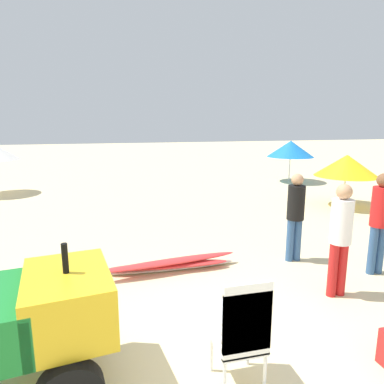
# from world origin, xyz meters

# --- Properties ---
(ground) EXTENTS (80.00, 80.00, 0.00)m
(ground) POSITION_xyz_m (0.00, 0.00, 0.00)
(ground) COLOR beige
(stacked_plastic_chairs) EXTENTS (0.48, 0.48, 1.20)m
(stacked_plastic_chairs) POSITION_xyz_m (0.19, -0.29, 0.70)
(stacked_plastic_chairs) COLOR white
(stacked_plastic_chairs) RESTS_ON ground
(surfboard_pile) EXTENTS (2.50, 0.54, 0.24)m
(surfboard_pile) POSITION_xyz_m (0.01, 2.63, 0.12)
(surfboard_pile) COLOR white
(surfboard_pile) RESTS_ON ground
(lifeguard_near_center) EXTENTS (0.32, 0.32, 1.75)m
(lifeguard_near_center) POSITION_xyz_m (2.34, 1.14, 1.01)
(lifeguard_near_center) COLOR red
(lifeguard_near_center) RESTS_ON ground
(lifeguard_near_right) EXTENTS (0.32, 0.32, 1.79)m
(lifeguard_near_right) POSITION_xyz_m (3.51, 1.66, 1.04)
(lifeguard_near_right) COLOR #33598C
(lifeguard_near_right) RESTS_ON ground
(lifeguard_far_right) EXTENTS (0.32, 0.32, 1.70)m
(lifeguard_far_right) POSITION_xyz_m (2.41, 2.53, 0.98)
(lifeguard_far_right) COLOR #33598C
(lifeguard_far_right) RESTS_ON ground
(beach_umbrella_left) EXTENTS (2.01, 2.01, 1.81)m
(beach_umbrella_left) POSITION_xyz_m (6.85, 10.54, 1.46)
(beach_umbrella_left) COLOR beige
(beach_umbrella_left) RESTS_ON ground
(beach_umbrella_mid) EXTENTS (1.91, 1.91, 1.63)m
(beach_umbrella_mid) POSITION_xyz_m (6.22, 6.05, 1.30)
(beach_umbrella_mid) COLOR beige
(beach_umbrella_mid) RESTS_ON ground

